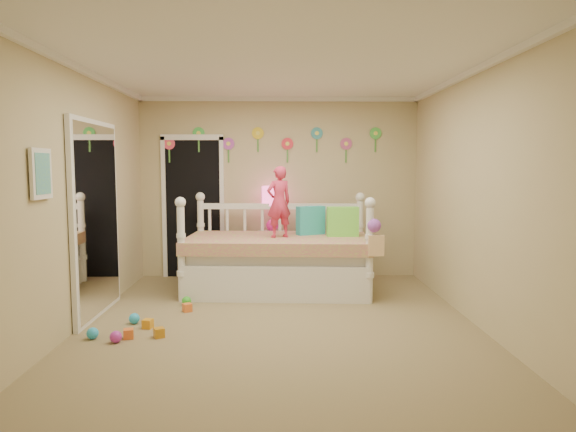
{
  "coord_description": "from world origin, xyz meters",
  "views": [
    {
      "loc": [
        -0.01,
        -5.13,
        1.6
      ],
      "look_at": [
        0.1,
        0.6,
        1.05
      ],
      "focal_mm": 31.63,
      "sensor_mm": 36.0,
      "label": 1
    }
  ],
  "objects_px": {
    "child": "(279,202)",
    "daybed": "(277,242)",
    "table_lamp": "(272,201)",
    "nightstand": "(272,255)"
  },
  "relations": [
    {
      "from": "child",
      "to": "daybed",
      "type": "bearing_deg",
      "value": -98.69
    },
    {
      "from": "child",
      "to": "table_lamp",
      "type": "height_order",
      "value": "child"
    },
    {
      "from": "table_lamp",
      "to": "nightstand",
      "type": "bearing_deg",
      "value": 180.0
    },
    {
      "from": "daybed",
      "to": "child",
      "type": "xyz_separation_m",
      "value": [
        0.02,
        -0.07,
        0.52
      ]
    },
    {
      "from": "nightstand",
      "to": "table_lamp",
      "type": "bearing_deg",
      "value": -0.9
    },
    {
      "from": "nightstand",
      "to": "table_lamp",
      "type": "distance_m",
      "value": 0.77
    },
    {
      "from": "child",
      "to": "table_lamp",
      "type": "xyz_separation_m",
      "value": [
        -0.09,
        0.79,
        -0.05
      ]
    },
    {
      "from": "child",
      "to": "nightstand",
      "type": "height_order",
      "value": "child"
    },
    {
      "from": "daybed",
      "to": "child",
      "type": "bearing_deg",
      "value": -70.83
    },
    {
      "from": "child",
      "to": "table_lamp",
      "type": "bearing_deg",
      "value": -107.81
    }
  ]
}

